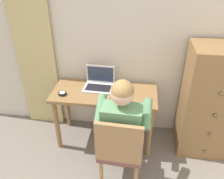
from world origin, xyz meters
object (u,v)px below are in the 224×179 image
Objects in this scene: laptop at (99,83)px; dresser at (210,102)px; desk at (105,100)px; chair at (120,149)px; computer_mouse at (120,87)px; person_seated at (123,122)px; desk_clock at (62,94)px.

dresser is at bearing -2.74° from laptop.
chair is (0.25, -0.64, -0.11)m from desk.
dresser is 1.01m from computer_mouse.
desk is 0.69m from chair.
laptop is at bearing 120.77° from person_seated.
dresser is at bearing 28.31° from person_seated.
computer_mouse reaches higher than desk_clock.
person_seated is 13.29× the size of desk_clock.
laptop is at bearing 177.26° from dresser.
desk is 0.49m from desk_clock.
computer_mouse is (-0.07, 0.74, 0.24)m from chair.
laptop is at bearing 30.25° from desk_clock.
dresser reaches higher than desk.
chair reaches higher than computer_mouse.
desk is 1.35× the size of chair.
laptop is (-0.33, 0.56, 0.09)m from person_seated.
desk_clock is at bearing -174.38° from dresser.
person_seated is 0.56m from computer_mouse.
dresser is at bearing 36.16° from chair.
chair is 9.76× the size of desk_clock.
computer_mouse is at bearing 98.33° from person_seated.
person_seated is (0.25, -0.46, 0.08)m from desk.
desk_clock is at bearing 154.66° from person_seated.
computer_mouse is (0.25, -0.00, -0.04)m from laptop.
desk_clock is (-0.63, -0.22, -0.00)m from computer_mouse.
person_seated reaches higher than desk.
computer_mouse is (0.17, 0.10, 0.13)m from desk.
dresser is 1.09× the size of person_seated.
desk is at bearing 111.14° from chair.
laptop is 0.44m from desk_clock.
desk is 13.22× the size of desk_clock.
person_seated reaches higher than computer_mouse.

